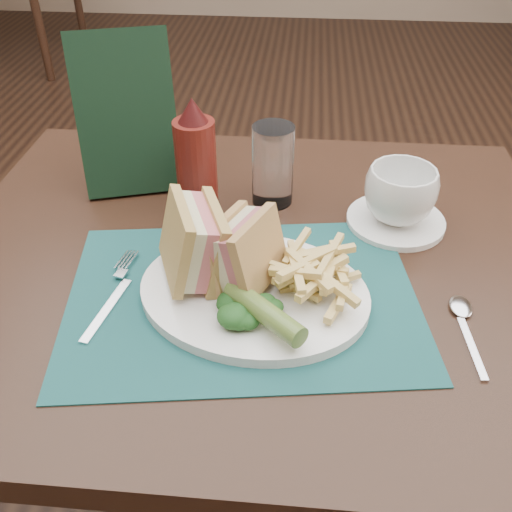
{
  "coord_description": "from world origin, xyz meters",
  "views": [
    {
      "loc": [
        0.06,
        -1.15,
        1.25
      ],
      "look_at": [
        0.01,
        -0.57,
        0.8
      ],
      "focal_mm": 40.0,
      "sensor_mm": 36.0,
      "label": 1
    }
  ],
  "objects": [
    {
      "name": "fries_pile",
      "position": [
        0.09,
        -0.58,
        0.8
      ],
      "size": [
        0.18,
        0.2,
        0.06
      ],
      "primitive_type": null,
      "color": "#DFC26F",
      "rests_on": "plate"
    },
    {
      "name": "wall_back",
      "position": [
        0.0,
        3.5,
        0.0
      ],
      "size": [
        6.0,
        0.0,
        6.0
      ],
      "primitive_type": "plane",
      "rotation": [
        1.57,
        0.0,
        0.0
      ],
      "color": "tan",
      "rests_on": "ground"
    },
    {
      "name": "sandwich_half_b",
      "position": [
        -0.02,
        -0.57,
        0.82
      ],
      "size": [
        0.11,
        0.12,
        0.1
      ],
      "primitive_type": null,
      "rotation": [
        0.0,
        -0.24,
        -0.43
      ],
      "color": "tan",
      "rests_on": "plate"
    },
    {
      "name": "ketchup_bottle",
      "position": [
        -0.09,
        -0.39,
        0.84
      ],
      "size": [
        0.07,
        0.07,
        0.19
      ],
      "primitive_type": null,
      "rotation": [
        0.0,
        0.0,
        0.14
      ],
      "color": "#53130E",
      "rests_on": "table_main"
    },
    {
      "name": "floor",
      "position": [
        0.0,
        0.0,
        0.0
      ],
      "size": [
        7.0,
        7.0,
        0.0
      ],
      "primitive_type": "plane",
      "color": "black",
      "rests_on": "ground"
    },
    {
      "name": "sandwich_half_a",
      "position": [
        -0.09,
        -0.58,
        0.82
      ],
      "size": [
        0.11,
        0.13,
        0.11
      ],
      "primitive_type": null,
      "rotation": [
        0.0,
        0.24,
        0.37
      ],
      "color": "tan",
      "rests_on": "plate"
    },
    {
      "name": "coffee_cup",
      "position": [
        0.21,
        -0.4,
        0.8
      ],
      "size": [
        0.15,
        0.15,
        0.08
      ],
      "primitive_type": "imported",
      "rotation": [
        0.0,
        0.0,
        0.59
      ],
      "color": "white",
      "rests_on": "saucer"
    },
    {
      "name": "pickle_spear",
      "position": [
        0.03,
        -0.66,
        0.79
      ],
      "size": [
        0.11,
        0.1,
        0.03
      ],
      "primitive_type": "cylinder",
      "rotation": [
        1.54,
        0.0,
        0.81
      ],
      "color": "#4B6727",
      "rests_on": "plate"
    },
    {
      "name": "spoon",
      "position": [
        0.28,
        -0.64,
        0.76
      ],
      "size": [
        0.05,
        0.15,
        0.01
      ],
      "primitive_type": null,
      "rotation": [
        0.0,
        0.0,
        0.08
      ],
      "color": "silver",
      "rests_on": "table_main"
    },
    {
      "name": "drinking_glass",
      "position": [
        0.02,
        -0.35,
        0.81
      ],
      "size": [
        0.07,
        0.07,
        0.13
      ],
      "primitive_type": "cylinder",
      "rotation": [
        0.0,
        0.0,
        -0.07
      ],
      "color": "white",
      "rests_on": "table_main"
    },
    {
      "name": "fork",
      "position": [
        -0.17,
        -0.61,
        0.76
      ],
      "size": [
        0.06,
        0.17,
        0.01
      ],
      "primitive_type": null,
      "rotation": [
        0.0,
        0.0,
        -0.19
      ],
      "color": "silver",
      "rests_on": "placemat"
    },
    {
      "name": "plate",
      "position": [
        0.01,
        -0.6,
        0.76
      ],
      "size": [
        0.34,
        0.29,
        0.01
      ],
      "primitive_type": null,
      "rotation": [
        0.0,
        0.0,
        -0.18
      ],
      "color": "white",
      "rests_on": "placemat"
    },
    {
      "name": "check_presenter",
      "position": [
        -0.22,
        -0.32,
        0.87
      ],
      "size": [
        0.18,
        0.14,
        0.25
      ],
      "primitive_type": "cube",
      "rotation": [
        -0.31,
        0.0,
        0.3
      ],
      "color": "black",
      "rests_on": "table_main"
    },
    {
      "name": "kale_garnish",
      "position": [
        0.02,
        -0.65,
        0.78
      ],
      "size": [
        0.11,
        0.08,
        0.03
      ],
      "primitive_type": null,
      "color": "#153C16",
      "rests_on": "plate"
    },
    {
      "name": "table_main",
      "position": [
        0.0,
        -0.5,
        0.38
      ],
      "size": [
        0.9,
        0.75,
        0.75
      ],
      "primitive_type": null,
      "color": "black",
      "rests_on": "ground"
    },
    {
      "name": "placemat",
      "position": [
        -0.0,
        -0.6,
        0.75
      ],
      "size": [
        0.5,
        0.39,
        0.0
      ],
      "primitive_type": "cube",
      "rotation": [
        0.0,
        0.0,
        0.14
      ],
      "color": "#164847",
      "rests_on": "table_main"
    },
    {
      "name": "saucer",
      "position": [
        0.21,
        -0.4,
        0.76
      ],
      "size": [
        0.16,
        0.16,
        0.01
      ],
      "primitive_type": "cylinder",
      "rotation": [
        0.0,
        0.0,
        -0.09
      ],
      "color": "white",
      "rests_on": "table_main"
    }
  ]
}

